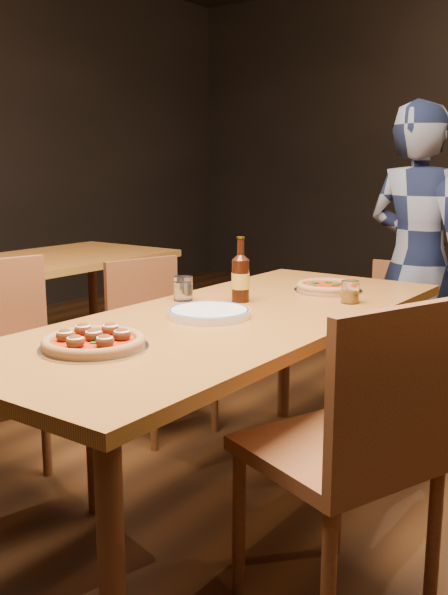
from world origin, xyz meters
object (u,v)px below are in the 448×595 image
Objects in this scene: chair_main_sw at (164,344)px; water_glass at (183,288)px; chair_end at (396,339)px; pizza_meatball at (94,341)px; table_main at (232,335)px; table_left at (5,277)px; plate_stack at (209,313)px; chair_main_e at (336,448)px; beer_bottle at (240,279)px; diner at (417,263)px; amber_glass at (350,292)px; pizza_margherita at (328,287)px; chair_main_nw at (16,386)px.

chair_main_sw is 9.19× the size of water_glass.
pizza_meatball is (-0.19, -1.85, 0.37)m from chair_end.
table_main is 1.00× the size of table_left.
chair_main_e is at bearing -17.71° from plate_stack.
chair_main_sw is at bearing 158.01° from beer_bottle.
table_left is at bearing 171.72° from water_glass.
table_left is at bearing 167.25° from plate_stack.
diner is (0.46, 1.28, -0.01)m from water_glass.
diner is at bearing 95.09° from amber_glass.
chair_main_e is at bearing -61.15° from pizza_margherita.
table_main is 8.22× the size of beer_bottle.
table_main is 2.47× the size of chair_end.
chair_main_nw is 3.42× the size of pizza_margherita.
amber_glass is (0.54, 0.33, -0.00)m from water_glass.
amber_glass reaches higher than pizza_meatball.
chair_end is 0.40m from diner.
table_left is (-1.70, 0.30, 0.00)m from table_main.
beer_bottle is at bearing -26.30° from chair_main_nw.
chair_main_nw is 11.25× the size of amber_glass.
beer_bottle is (0.55, 0.64, 0.36)m from chair_main_nw.
chair_main_e reaches higher than chair_main_nw.
amber_glass is (0.90, 0.86, 0.31)m from chair_main_nw.
pizza_meatball is 1.12× the size of pizza_margherita.
table_main is 0.51m from amber_glass.
pizza_margherita is (0.72, 1.03, 0.29)m from chair_main_nw.
amber_glass is at bearing 110.40° from diner.
table_left is 2.47× the size of chair_end.
beer_bottle is at bearing 117.40° from table_main.
diner is (-0.38, 1.64, 0.30)m from chair_main_e.
table_left is 8.22× the size of beer_bottle.
chair_main_nw is (1.05, -0.74, -0.20)m from table_left.
pizza_margherita is 1.00× the size of plate_stack.
beer_bottle is at bearing 92.52° from diner.
chair_main_sw is 2.73× the size of pizza_meatball.
chair_main_sw is 0.77m from beer_bottle.
plate_stack is 0.58m from amber_glass.
chair_main_nw is at bearing -124.80° from pizza_margherita.
pizza_meatball is 0.20× the size of diner.
table_main is 0.81m from chair_main_nw.
pizza_margherita is (0.07, 0.60, 0.09)m from table_main.
chair_end is 2.59× the size of pizza_meatball.
chair_main_nw is 1.87m from chair_end.
diner is (0.04, 0.11, 0.38)m from chair_end.
water_glass is (-0.37, -0.50, 0.03)m from pizza_margherita.
chair_main_e is (2.24, -0.56, -0.19)m from table_left.
chair_main_sw is 3.04× the size of plate_stack.
beer_bottle reaches higher than chair_main_e.
pizza_meatball reaches higher than table_left.
beer_bottle reaches higher than pizza_margherita.
amber_glass is (0.32, 1.01, 0.02)m from pizza_meatball.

